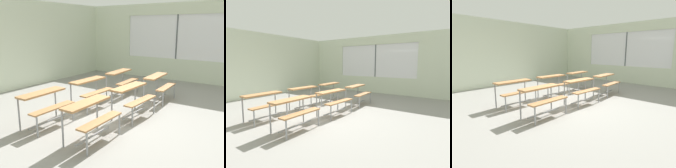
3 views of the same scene
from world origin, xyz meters
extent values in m
cube|color=gray|center=(0.00, 0.00, -0.03)|extent=(10.00, 9.00, 0.05)
cube|color=beige|center=(5.00, 0.00, 0.42)|extent=(0.12, 9.00, 0.85)
cube|color=beige|center=(5.00, 0.00, 2.77)|extent=(0.12, 9.00, 0.45)
cube|color=beige|center=(5.00, 3.55, 1.70)|extent=(0.12, 1.90, 1.70)
cube|color=white|center=(5.00, 0.50, 1.70)|extent=(0.02, 4.20, 1.70)
cube|color=#4C5156|center=(5.00, 0.50, 1.70)|extent=(0.06, 0.05, 1.70)
cube|color=#A87547|center=(-1.09, -0.01, 0.72)|extent=(1.10, 0.32, 0.04)
cube|color=#A87547|center=(-1.09, -0.33, 0.44)|extent=(1.10, 0.22, 0.03)
cylinder|color=gray|center=(-1.59, 0.13, 0.36)|extent=(0.04, 0.04, 0.72)
cylinder|color=gray|center=(-0.59, 0.14, 0.36)|extent=(0.04, 0.04, 0.72)
cylinder|color=gray|center=(-1.59, -0.42, 0.22)|extent=(0.04, 0.04, 0.44)
cylinder|color=gray|center=(-0.59, -0.41, 0.22)|extent=(0.04, 0.04, 0.44)
cube|color=gray|center=(-1.09, -0.15, 0.10)|extent=(1.00, 0.03, 0.03)
cube|color=#A87547|center=(0.43, -0.04, 0.72)|extent=(1.11, 0.37, 0.04)
cube|color=#A87547|center=(0.41, -0.36, 0.44)|extent=(1.11, 0.27, 0.03)
cylinder|color=gray|center=(-0.07, 0.12, 0.36)|extent=(0.04, 0.04, 0.72)
cylinder|color=gray|center=(0.93, 0.07, 0.36)|extent=(0.04, 0.04, 0.72)
cylinder|color=gray|center=(-0.09, -0.43, 0.22)|extent=(0.04, 0.04, 0.44)
cylinder|color=gray|center=(0.90, -0.48, 0.22)|extent=(0.04, 0.04, 0.44)
cube|color=gray|center=(0.42, -0.18, 0.10)|extent=(1.00, 0.08, 0.03)
cube|color=#A87547|center=(1.96, -0.03, 0.72)|extent=(1.11, 0.38, 0.04)
cube|color=#A87547|center=(1.98, -0.34, 0.44)|extent=(1.11, 0.28, 0.03)
cylinder|color=gray|center=(1.46, 0.09, 0.36)|extent=(0.04, 0.04, 0.72)
cylinder|color=gray|center=(2.46, 0.14, 0.36)|extent=(0.04, 0.04, 0.72)
cylinder|color=gray|center=(1.49, -0.46, 0.22)|extent=(0.04, 0.04, 0.44)
cylinder|color=gray|center=(2.48, -0.41, 0.22)|extent=(0.04, 0.04, 0.44)
cube|color=gray|center=(1.97, -0.17, 0.10)|extent=(1.00, 0.08, 0.03)
cube|color=#A87547|center=(-1.09, 1.24, 0.72)|extent=(1.10, 0.32, 0.04)
cube|color=#A87547|center=(-1.09, 0.92, 0.44)|extent=(1.10, 0.22, 0.03)
cylinder|color=gray|center=(-1.59, 1.38, 0.36)|extent=(0.04, 0.04, 0.72)
cylinder|color=gray|center=(-0.59, 1.38, 0.36)|extent=(0.04, 0.04, 0.72)
cylinder|color=gray|center=(-1.59, 0.83, 0.22)|extent=(0.04, 0.04, 0.44)
cylinder|color=gray|center=(-0.59, 0.83, 0.22)|extent=(0.04, 0.04, 0.44)
cube|color=gray|center=(-1.09, 1.10, 0.10)|extent=(1.00, 0.03, 0.03)
cube|color=#A87547|center=(0.45, 1.24, 0.72)|extent=(1.11, 0.37, 0.04)
cube|color=#A87547|center=(0.44, 0.92, 0.44)|extent=(1.11, 0.27, 0.03)
cylinder|color=gray|center=(-0.04, 1.40, 0.36)|extent=(0.04, 0.04, 0.72)
cylinder|color=gray|center=(0.96, 1.35, 0.36)|extent=(0.04, 0.04, 0.72)
cylinder|color=gray|center=(-0.07, 0.85, 0.22)|extent=(0.04, 0.04, 0.44)
cylinder|color=gray|center=(0.93, 0.80, 0.22)|extent=(0.04, 0.04, 0.44)
cube|color=gray|center=(0.44, 1.10, 0.10)|extent=(1.00, 0.08, 0.03)
cube|color=#A87547|center=(1.95, 1.23, 0.72)|extent=(1.11, 0.36, 0.04)
cube|color=#A87547|center=(1.96, 0.91, 0.44)|extent=(1.11, 0.26, 0.03)
cylinder|color=gray|center=(1.45, 1.35, 0.36)|extent=(0.04, 0.04, 0.72)
cylinder|color=gray|center=(2.45, 1.39, 0.36)|extent=(0.04, 0.04, 0.72)
cylinder|color=gray|center=(1.47, 0.80, 0.22)|extent=(0.04, 0.04, 0.44)
cylinder|color=gray|center=(2.47, 0.84, 0.22)|extent=(0.04, 0.04, 0.44)
cube|color=gray|center=(1.96, 1.09, 0.10)|extent=(1.00, 0.07, 0.03)
camera|label=1|loc=(-4.42, -2.83, 2.11)|focal=39.27mm
camera|label=2|loc=(-3.80, -3.30, 1.60)|focal=28.00mm
camera|label=3|loc=(-3.80, -3.30, 1.60)|focal=28.00mm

